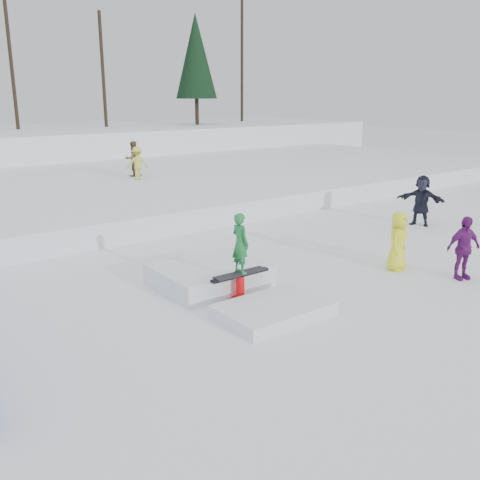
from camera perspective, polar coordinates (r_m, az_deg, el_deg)
ground at (r=12.30m, az=3.82°, el=-7.29°), size 120.00×120.00×0.00m
snow_midrise at (r=26.01m, az=-20.02°, el=4.80°), size 50.00×18.00×0.80m
treeline at (r=39.36m, az=-17.76°, el=18.57°), size 40.24×4.22×10.50m
walker_olive at (r=27.05m, az=-11.34°, el=8.48°), size 0.85×0.67×1.71m
walker_ygreen at (r=25.90m, az=-10.90°, el=8.05°), size 1.12×0.81×1.56m
spectator_purple at (r=15.09m, az=22.72°, el=-0.79°), size 1.07×0.72×1.69m
spectator_yellow at (r=15.29m, az=16.47°, el=-0.11°), size 0.94×0.79×1.64m
spectator_dark at (r=20.86m, az=18.77°, el=4.01°), size 1.12×1.81×1.86m
jib_rail_feature at (r=13.06m, az=-1.51°, el=-4.45°), size 2.60×4.40×2.11m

